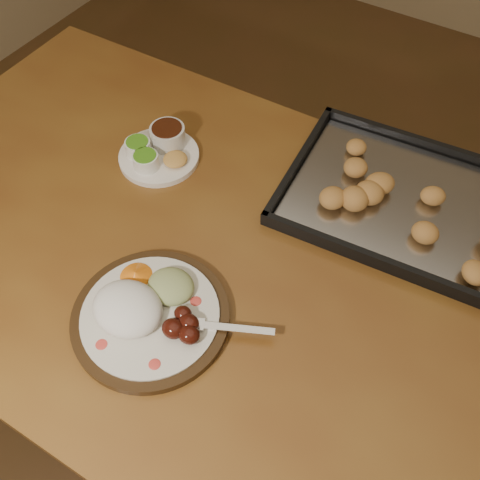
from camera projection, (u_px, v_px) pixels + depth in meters
The scene contains 5 objects.
ground at pixel (307, 339), 1.75m from camera, with size 4.00×4.00×0.00m, color brown.
dining_table at pixel (209, 273), 1.12m from camera, with size 1.52×0.93×0.75m.
dinner_plate at pixel (147, 311), 0.94m from camera, with size 0.35×0.28×0.06m.
condiment_saucer at pixel (159, 150), 1.18m from camera, with size 0.18×0.18×0.06m.
baking_tray at pixel (407, 200), 1.10m from camera, with size 0.53×0.41×0.05m.
Camera 1 is at (0.23, -0.78, 1.60)m, focal length 40.00 mm.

